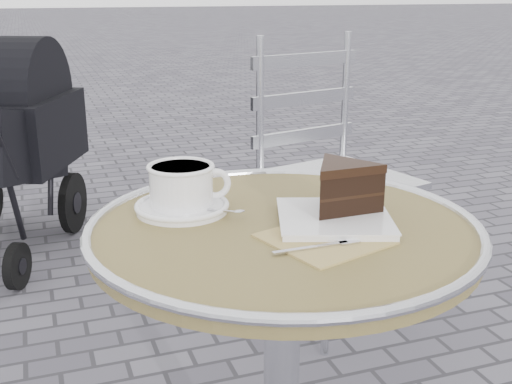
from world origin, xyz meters
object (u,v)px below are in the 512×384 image
object	(u,v)px
cafe_table	(282,306)
bistro_chair	(318,146)
cake_plate_set	(341,194)
cappuccino_set	(183,191)

from	to	relation	value
cafe_table	bistro_chair	size ratio (longest dim) A/B	0.75
cake_plate_set	bistro_chair	world-z (taller)	bistro_chair
cappuccino_set	cake_plate_set	bearing A→B (deg)	-21.82
cappuccino_set	cake_plate_set	world-z (taller)	cake_plate_set
cafe_table	bistro_chair	distance (m)	1.11
cake_plate_set	bistro_chair	xyz separation A→B (m)	(0.42, 0.99, -0.17)
cappuccino_set	cake_plate_set	size ratio (longest dim) A/B	0.60
cake_plate_set	cappuccino_set	bearing A→B (deg)	170.25
cappuccino_set	bistro_chair	distance (m)	1.09
cake_plate_set	bistro_chair	bearing A→B (deg)	86.09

